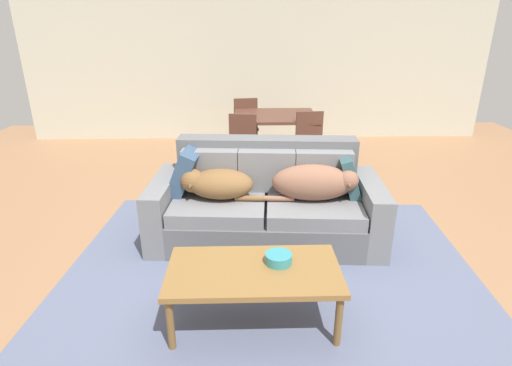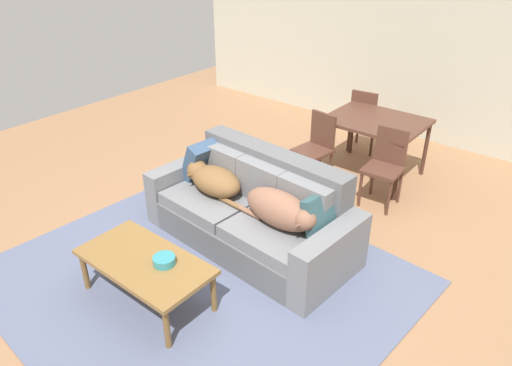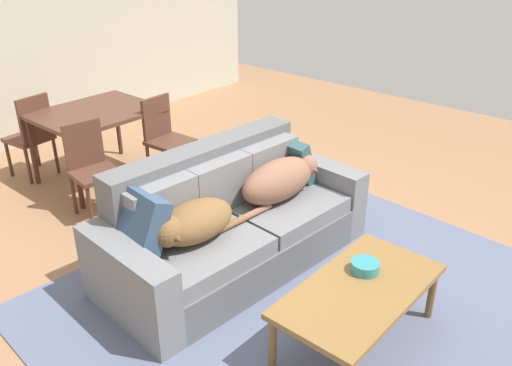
{
  "view_description": "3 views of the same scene",
  "coord_description": "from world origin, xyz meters",
  "px_view_note": "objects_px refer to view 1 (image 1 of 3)",
  "views": [
    {
      "loc": [
        -0.25,
        -3.33,
        2.01
      ],
      "look_at": [
        -0.14,
        0.15,
        0.61
      ],
      "focal_mm": 28.73,
      "sensor_mm": 36.0,
      "label": 1
    },
    {
      "loc": [
        2.55,
        -2.86,
        2.93
      ],
      "look_at": [
        0.03,
        0.24,
        0.73
      ],
      "focal_mm": 33.68,
      "sensor_mm": 36.0,
      "label": 2
    },
    {
      "loc": [
        -2.65,
        -2.25,
        2.48
      ],
      "look_at": [
        0.06,
        0.11,
        0.72
      ],
      "focal_mm": 37.46,
      "sensor_mm": 36.0,
      "label": 3
    }
  ],
  "objects_px": {
    "bowl_on_coffee_table": "(279,258)",
    "dining_chair_far_left": "(245,124)",
    "dining_chair_near_left": "(242,145)",
    "coffee_table": "(254,275)",
    "dining_chair_near_right": "(310,143)",
    "dog_on_left_cushion": "(216,184)",
    "throw_pillow_by_right_arm": "(349,175)",
    "dining_table": "(275,120)",
    "couch": "(266,203)",
    "throw_pillow_by_left_arm": "(185,171)",
    "dog_on_right_cushion": "(315,182)"
  },
  "relations": [
    {
      "from": "dog_on_right_cushion",
      "to": "dining_table",
      "type": "relative_size",
      "value": 0.8
    },
    {
      "from": "couch",
      "to": "dining_chair_far_left",
      "type": "relative_size",
      "value": 2.46
    },
    {
      "from": "dining_chair_near_right",
      "to": "throw_pillow_by_left_arm",
      "type": "bearing_deg",
      "value": -138.62
    },
    {
      "from": "dining_table",
      "to": "dining_chair_far_left",
      "type": "relative_size",
      "value": 1.27
    },
    {
      "from": "throw_pillow_by_left_arm",
      "to": "dining_chair_near_right",
      "type": "relative_size",
      "value": 0.5
    },
    {
      "from": "bowl_on_coffee_table",
      "to": "dining_chair_far_left",
      "type": "distance_m",
      "value": 3.87
    },
    {
      "from": "throw_pillow_by_right_arm",
      "to": "dining_chair_near_left",
      "type": "height_order",
      "value": "dining_chair_near_left"
    },
    {
      "from": "throw_pillow_by_right_arm",
      "to": "dining_table",
      "type": "xyz_separation_m",
      "value": [
        -0.55,
        2.11,
        0.06
      ]
    },
    {
      "from": "coffee_table",
      "to": "bowl_on_coffee_table",
      "type": "bearing_deg",
      "value": 22.47
    },
    {
      "from": "throw_pillow_by_right_arm",
      "to": "dining_chair_near_right",
      "type": "relative_size",
      "value": 0.45
    },
    {
      "from": "coffee_table",
      "to": "dog_on_left_cushion",
      "type": "bearing_deg",
      "value": 105.26
    },
    {
      "from": "dog_on_left_cushion",
      "to": "dining_chair_near_left",
      "type": "xyz_separation_m",
      "value": [
        0.23,
        1.6,
        -0.11
      ]
    },
    {
      "from": "couch",
      "to": "throw_pillow_by_right_arm",
      "type": "height_order",
      "value": "couch"
    },
    {
      "from": "throw_pillow_by_left_arm",
      "to": "coffee_table",
      "type": "height_order",
      "value": "throw_pillow_by_left_arm"
    },
    {
      "from": "bowl_on_coffee_table",
      "to": "coffee_table",
      "type": "bearing_deg",
      "value": -157.53
    },
    {
      "from": "throw_pillow_by_left_arm",
      "to": "dining_chair_far_left",
      "type": "distance_m",
      "value": 2.64
    },
    {
      "from": "throw_pillow_by_right_arm",
      "to": "dining_chair_far_left",
      "type": "xyz_separation_m",
      "value": [
        -0.98,
        2.68,
        -0.13
      ]
    },
    {
      "from": "dining_chair_near_left",
      "to": "dining_chair_near_right",
      "type": "xyz_separation_m",
      "value": [
        0.91,
        0.03,
        0.02
      ]
    },
    {
      "from": "dining_chair_near_right",
      "to": "throw_pillow_by_right_arm",
      "type": "bearing_deg",
      "value": -89.01
    },
    {
      "from": "dining_chair_near_left",
      "to": "dining_chair_far_left",
      "type": "relative_size",
      "value": 0.96
    },
    {
      "from": "dog_on_left_cushion",
      "to": "coffee_table",
      "type": "height_order",
      "value": "dog_on_left_cushion"
    },
    {
      "from": "throw_pillow_by_left_arm",
      "to": "throw_pillow_by_right_arm",
      "type": "xyz_separation_m",
      "value": [
        1.57,
        -0.11,
        -0.02
      ]
    },
    {
      "from": "dining_chair_near_right",
      "to": "dining_chair_far_left",
      "type": "xyz_separation_m",
      "value": [
        -0.86,
        1.12,
        -0.01
      ]
    },
    {
      "from": "dining_chair_near_left",
      "to": "couch",
      "type": "bearing_deg",
      "value": -73.16
    },
    {
      "from": "throw_pillow_by_right_arm",
      "to": "coffee_table",
      "type": "bearing_deg",
      "value": -126.68
    },
    {
      "from": "throw_pillow_by_right_arm",
      "to": "bowl_on_coffee_table",
      "type": "bearing_deg",
      "value": -122.78
    },
    {
      "from": "dining_chair_near_right",
      "to": "dining_chair_far_left",
      "type": "distance_m",
      "value": 1.41
    },
    {
      "from": "dining_table",
      "to": "dining_chair_near_left",
      "type": "height_order",
      "value": "dining_chair_near_left"
    },
    {
      "from": "dog_on_left_cushion",
      "to": "dining_chair_near_left",
      "type": "distance_m",
      "value": 1.62
    },
    {
      "from": "bowl_on_coffee_table",
      "to": "dining_table",
      "type": "xyz_separation_m",
      "value": [
        0.21,
        3.3,
        0.21
      ]
    },
    {
      "from": "throw_pillow_by_left_arm",
      "to": "dining_chair_far_left",
      "type": "height_order",
      "value": "dining_chair_far_left"
    },
    {
      "from": "dining_table",
      "to": "dining_chair_far_left",
      "type": "bearing_deg",
      "value": 127.15
    },
    {
      "from": "bowl_on_coffee_table",
      "to": "dining_chair_near_right",
      "type": "bearing_deg",
      "value": 76.84
    },
    {
      "from": "throw_pillow_by_left_arm",
      "to": "throw_pillow_by_right_arm",
      "type": "bearing_deg",
      "value": -3.93
    },
    {
      "from": "coffee_table",
      "to": "dining_table",
      "type": "bearing_deg",
      "value": 83.47
    },
    {
      "from": "throw_pillow_by_left_arm",
      "to": "throw_pillow_by_right_arm",
      "type": "distance_m",
      "value": 1.57
    },
    {
      "from": "dog_on_right_cushion",
      "to": "dining_chair_far_left",
      "type": "height_order",
      "value": "dining_chair_far_left"
    },
    {
      "from": "dog_on_left_cushion",
      "to": "dining_table",
      "type": "distance_m",
      "value": 2.31
    },
    {
      "from": "dog_on_left_cushion",
      "to": "throw_pillow_by_left_arm",
      "type": "xyz_separation_m",
      "value": [
        -0.31,
        0.19,
        0.06
      ]
    },
    {
      "from": "coffee_table",
      "to": "throw_pillow_by_right_arm",
      "type": "bearing_deg",
      "value": 53.32
    },
    {
      "from": "dog_on_left_cushion",
      "to": "dining_chair_far_left",
      "type": "xyz_separation_m",
      "value": [
        0.28,
        2.76,
        -0.1
      ]
    },
    {
      "from": "coffee_table",
      "to": "dining_chair_far_left",
      "type": "bearing_deg",
      "value": 90.63
    },
    {
      "from": "couch",
      "to": "dog_on_left_cushion",
      "type": "height_order",
      "value": "couch"
    },
    {
      "from": "dog_on_right_cushion",
      "to": "bowl_on_coffee_table",
      "type": "xyz_separation_m",
      "value": [
        -0.42,
        -1.04,
        -0.15
      ]
    },
    {
      "from": "dog_on_right_cushion",
      "to": "dining_chair_near_left",
      "type": "relative_size",
      "value": 1.05
    },
    {
      "from": "dining_chair_far_left",
      "to": "dog_on_left_cushion",
      "type": "bearing_deg",
      "value": 77.22
    },
    {
      "from": "dining_chair_near_left",
      "to": "dining_chair_near_right",
      "type": "distance_m",
      "value": 0.91
    },
    {
      "from": "coffee_table",
      "to": "dining_chair_near_right",
      "type": "xyz_separation_m",
      "value": [
        0.81,
        2.81,
        0.11
      ]
    },
    {
      "from": "dog_on_left_cushion",
      "to": "throw_pillow_by_right_arm",
      "type": "bearing_deg",
      "value": 7.71
    },
    {
      "from": "throw_pillow_by_left_arm",
      "to": "dining_table",
      "type": "distance_m",
      "value": 2.25
    }
  ]
}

